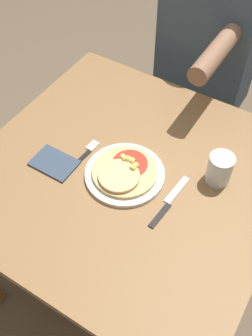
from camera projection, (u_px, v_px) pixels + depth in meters
name	position (u px, v px, depth m)	size (l,w,h in m)	color
ground_plane	(127.00, 270.00, 1.85)	(8.00, 8.00, 0.00)	brown
dining_table	(128.00, 193.00, 1.36)	(0.97, 0.94, 0.75)	olive
plate	(126.00, 175.00, 1.25)	(0.26, 0.26, 0.01)	silver
pizza	(125.00, 172.00, 1.23)	(0.21, 0.21, 0.04)	#DBBC7A
fork	(84.00, 155.00, 1.31)	(0.03, 0.18, 0.00)	black
knife	(169.00, 202.00, 1.19)	(0.03, 0.22, 0.00)	black
drinking_glass	(220.00, 169.00, 1.21)	(0.08, 0.08, 0.10)	silver
napkin	(54.00, 163.00, 1.28)	(0.14, 0.10, 0.01)	#38475B
person_diner	(206.00, 57.00, 1.66)	(0.39, 0.52, 1.26)	#2D2D38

